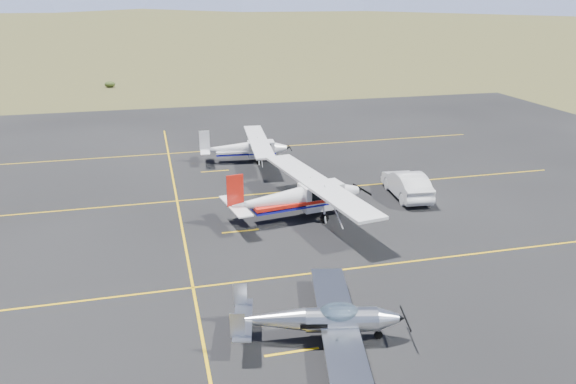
{
  "coord_description": "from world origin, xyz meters",
  "views": [
    {
      "loc": [
        -7.23,
        -19.78,
        12.05
      ],
      "look_at": [
        -0.1,
        8.61,
        1.6
      ],
      "focal_mm": 35.0,
      "sensor_mm": 36.0,
      "label": 1
    }
  ],
  "objects_px": {
    "aircraft_cessna": "(298,196)",
    "aircraft_plain": "(246,147)",
    "sedan": "(407,184)",
    "aircraft_low_wing": "(321,320)"
  },
  "relations": [
    {
      "from": "aircraft_low_wing",
      "to": "aircraft_cessna",
      "type": "distance_m",
      "value": 11.85
    },
    {
      "from": "aircraft_cessna",
      "to": "sedan",
      "type": "distance_m",
      "value": 7.68
    },
    {
      "from": "aircraft_plain",
      "to": "sedan",
      "type": "bearing_deg",
      "value": -45.03
    },
    {
      "from": "aircraft_low_wing",
      "to": "aircraft_plain",
      "type": "relative_size",
      "value": 0.86
    },
    {
      "from": "aircraft_plain",
      "to": "sedan",
      "type": "relative_size",
      "value": 1.98
    },
    {
      "from": "aircraft_low_wing",
      "to": "aircraft_cessna",
      "type": "height_order",
      "value": "aircraft_cessna"
    },
    {
      "from": "aircraft_plain",
      "to": "sedan",
      "type": "height_order",
      "value": "aircraft_plain"
    },
    {
      "from": "aircraft_plain",
      "to": "sedan",
      "type": "xyz_separation_m",
      "value": [
        8.36,
        -9.99,
        -0.27
      ]
    },
    {
      "from": "aircraft_cessna",
      "to": "aircraft_plain",
      "type": "xyz_separation_m",
      "value": [
        -0.91,
        11.77,
        -0.24
      ]
    },
    {
      "from": "aircraft_low_wing",
      "to": "aircraft_cessna",
      "type": "relative_size",
      "value": 0.71
    }
  ]
}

